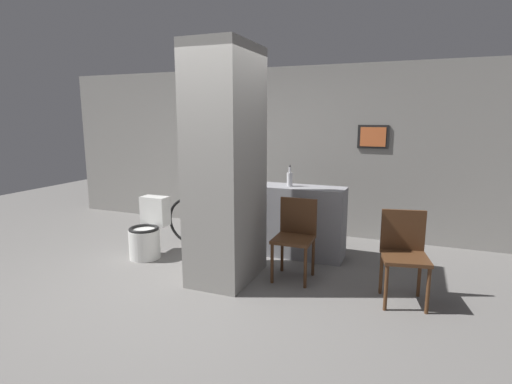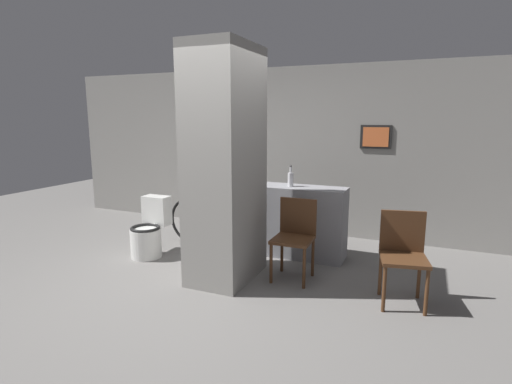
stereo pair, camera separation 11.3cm
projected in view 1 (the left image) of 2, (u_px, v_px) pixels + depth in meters
ground_plane at (196, 290)px, 4.29m from camera, size 14.00×14.00×0.00m
wall_back at (276, 150)px, 6.44m from camera, size 8.00×0.09×2.60m
pillar_center at (226, 166)px, 4.42m from camera, size 0.66×0.93×2.60m
counter_shelf at (290, 221)px, 5.33m from camera, size 1.43×0.44×0.94m
toilet at (148, 233)px, 5.29m from camera, size 0.40×0.56×0.78m
chair_near_pillar at (295, 234)px, 4.57m from camera, size 0.44×0.44×0.91m
chair_by_doorway at (404, 251)px, 3.98m from camera, size 0.51×0.51×0.91m
bicycle at (219, 223)px, 5.64m from camera, size 1.64×0.42×0.74m
bottle_tall at (290, 178)px, 5.22m from camera, size 0.07×0.07×0.28m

